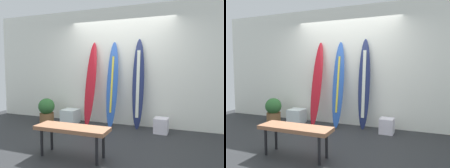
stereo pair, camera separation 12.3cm
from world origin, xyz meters
The scene contains 9 objects.
ground centered at (0.00, 0.00, -0.02)m, with size 8.00×8.00×0.04m, color #282A2C.
wall_back centered at (0.00, 1.30, 1.40)m, with size 7.20×0.20×2.80m, color white.
surfboard_crimson centered at (-0.66, 0.92, 0.98)m, with size 0.28×0.50×1.99m.
surfboard_cobalt centered at (-0.12, 0.96, 0.99)m, with size 0.29×0.46×1.98m.
surfboard_navy centered at (0.47, 1.02, 1.00)m, with size 0.27×0.32×2.02m.
display_block_left centered at (1.01, 0.85, 0.16)m, with size 0.30×0.30×0.32m.
display_block_center centered at (-1.20, 0.87, 0.17)m, with size 0.38×0.38×0.34m.
potted_plant centered at (-1.75, 0.68, 0.33)m, with size 0.39×0.39×0.62m.
bench centered at (-0.15, -0.80, 0.42)m, with size 1.16×0.36×0.47m.
Camera 2 is at (1.58, -3.44, 1.36)m, focal length 32.95 mm.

